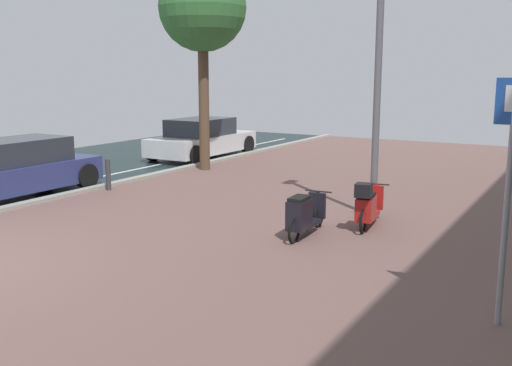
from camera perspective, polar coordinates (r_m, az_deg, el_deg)
The scene contains 8 objects.
scooter_near at distance 11.02m, azimuth 10.77°, elevation -2.19°, with size 0.61×1.70×0.94m.
scooter_mid at distance 10.28m, azimuth 4.62°, elevation -3.10°, with size 0.52×1.65×0.78m.
parked_car_near at distance 14.78m, azimuth -22.36°, elevation 1.27°, with size 1.78×3.99×1.32m.
parked_car_far at distance 20.07m, azimuth -5.27°, elevation 4.29°, with size 1.86×4.23×1.31m.
parking_sign at distance 6.99m, azimuth 23.34°, elevation 0.45°, with size 0.40×0.07×2.79m.
lamp_post at distance 11.71m, azimuth 11.85°, elevation 12.75°, with size 0.20×0.52×5.97m.
street_tree at distance 17.39m, azimuth -5.23°, elevation 16.45°, with size 2.50×2.50×5.91m.
bollard_far at distance 14.78m, azimuth -14.16°, elevation 0.80°, with size 0.12×0.12×0.77m.
Camera 1 is at (8.21, -4.60, 2.84)m, focal length 41.21 mm.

